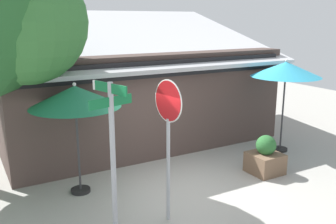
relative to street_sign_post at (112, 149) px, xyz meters
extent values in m
cube|color=#9E9B93|center=(2.18, 1.12, -1.82)|extent=(28.00, 28.00, 0.10)
cube|color=#473833|center=(2.86, 5.85, -0.30)|extent=(8.34, 5.34, 2.93)
cube|color=silver|center=(2.86, 5.70, 1.58)|extent=(8.84, 5.86, 1.69)
cube|color=black|center=(2.86, 3.13, 0.81)|extent=(7.74, 0.16, 0.44)
cylinder|color=#A8AAB2|center=(0.00, 0.00, -0.32)|extent=(0.09, 0.09, 2.88)
cube|color=#116B38|center=(0.00, 0.00, 1.02)|extent=(0.24, 0.81, 0.16)
cube|color=#116B38|center=(0.00, 0.00, 0.80)|extent=(0.81, 0.24, 0.16)
cube|color=white|center=(-0.11, 0.43, 1.02)|extent=(0.05, 0.07, 0.16)
cylinder|color=#A8AAB2|center=(1.21, 0.25, -0.74)|extent=(0.07, 0.07, 2.06)
cylinder|color=white|center=(1.21, 0.25, 0.63)|extent=(0.12, 0.80, 0.80)
cylinder|color=red|center=(1.21, 0.25, 0.63)|extent=(0.13, 0.75, 0.75)
cylinder|color=black|center=(0.06, 2.29, -1.73)|extent=(0.44, 0.44, 0.08)
cylinder|color=#333335|center=(0.06, 2.29, -0.74)|extent=(0.05, 0.05, 2.05)
cone|color=#1E724C|center=(0.06, 2.29, 0.47)|extent=(1.98, 1.98, 0.47)
sphere|color=silver|center=(0.06, 2.29, 0.74)|extent=(0.08, 0.08, 0.08)
cylinder|color=black|center=(6.13, 2.05, -1.73)|extent=(0.44, 0.44, 0.08)
cylinder|color=#333335|center=(6.13, 2.05, -0.62)|extent=(0.05, 0.05, 2.30)
cone|color=#2D99BC|center=(6.13, 2.05, 0.70)|extent=(2.00, 2.00, 0.43)
sphere|color=silver|center=(6.13, 2.05, 0.94)|extent=(0.08, 0.08, 0.08)
sphere|color=#387538|center=(-0.73, 3.04, 2.03)|extent=(2.70, 2.70, 2.70)
cube|color=brown|center=(4.51, 1.03, -1.50)|extent=(0.78, 0.78, 0.53)
sphere|color=#28602D|center=(4.51, 1.03, -1.02)|extent=(0.51, 0.51, 0.51)
camera|label=1|loc=(-2.09, -5.53, 2.07)|focal=39.80mm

